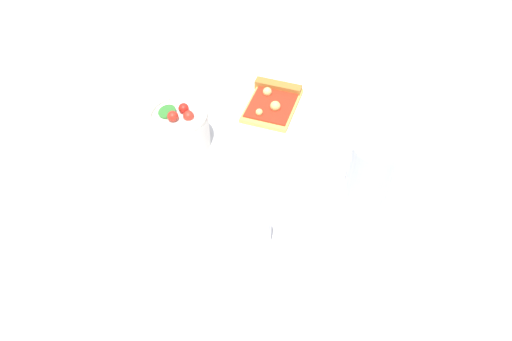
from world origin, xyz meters
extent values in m
plane|color=silver|center=(0.00, 0.00, 0.00)|extent=(2.40, 2.40, 0.00)
cylinder|color=white|center=(-0.03, -0.02, 0.01)|extent=(0.24, 0.24, 0.01)
cube|color=#E5B256|center=(0.00, -0.05, 0.02)|extent=(0.15, 0.16, 0.01)
cube|color=#B77A33|center=(-0.03, -0.09, 0.02)|extent=(0.09, 0.07, 0.02)
cube|color=#B22D19|center=(0.00, -0.05, 0.02)|extent=(0.13, 0.14, 0.00)
sphere|color=#EAD172|center=(0.00, -0.03, 0.03)|extent=(0.02, 0.02, 0.02)
sphere|color=#F2D87F|center=(0.00, -0.08, 0.03)|extent=(0.02, 0.02, 0.02)
sphere|color=#F2D87F|center=(0.00, -0.03, 0.03)|extent=(0.02, 0.02, 0.02)
sphere|color=#EAD172|center=(0.03, -0.02, 0.03)|extent=(0.01, 0.01, 0.01)
cylinder|color=white|center=(0.19, -0.02, 0.03)|extent=(0.11, 0.11, 0.07)
torus|color=white|center=(0.19, -0.02, 0.07)|extent=(0.11, 0.11, 0.01)
sphere|color=red|center=(0.17, -0.02, 0.08)|extent=(0.02, 0.02, 0.02)
sphere|color=red|center=(0.20, -0.01, 0.08)|extent=(0.02, 0.02, 0.02)
sphere|color=red|center=(0.17, -0.01, 0.07)|extent=(0.02, 0.02, 0.02)
cylinder|color=#388433|center=(0.20, -0.03, 0.07)|extent=(0.03, 0.03, 0.01)
cylinder|color=silver|center=(-0.08, 0.19, 0.05)|extent=(0.07, 0.07, 0.11)
cylinder|color=black|center=(-0.08, 0.19, 0.04)|extent=(0.07, 0.07, 0.08)
cube|color=white|center=(0.24, 0.19, 0.00)|extent=(0.16, 0.13, 0.00)
cylinder|color=silver|center=(0.12, 0.23, 0.03)|extent=(0.04, 0.04, 0.06)
cone|color=silver|center=(0.12, 0.23, 0.07)|extent=(0.03, 0.03, 0.01)
camera|label=1|loc=(0.26, 0.64, 0.64)|focal=34.40mm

